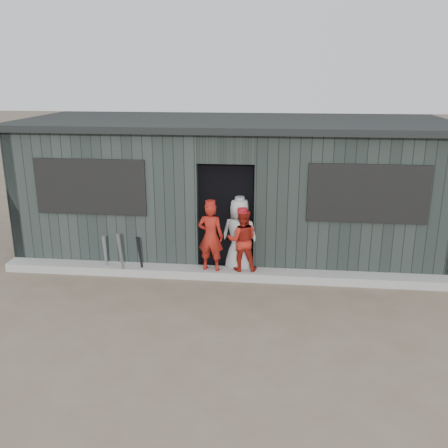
# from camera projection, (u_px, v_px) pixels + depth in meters

# --- Properties ---
(ground) EXTENTS (80.00, 80.00, 0.00)m
(ground) POSITION_uv_depth(u_px,v_px,m) (210.00, 327.00, 7.13)
(ground) COLOR brown
(ground) RESTS_ON ground
(curb) EXTENTS (8.00, 0.36, 0.15)m
(curb) POSITION_uv_depth(u_px,v_px,m) (224.00, 274.00, 8.84)
(curb) COLOR gray
(curb) RESTS_ON ground
(bat_left) EXTENTS (0.10, 0.20, 0.75)m
(bat_left) POSITION_uv_depth(u_px,v_px,m) (106.00, 255.00, 8.90)
(bat_left) COLOR gray
(bat_left) RESTS_ON ground
(bat_mid) EXTENTS (0.10, 0.22, 0.85)m
(bat_mid) POSITION_uv_depth(u_px,v_px,m) (121.00, 255.00, 8.73)
(bat_mid) COLOR gray
(bat_mid) RESTS_ON ground
(bat_right) EXTENTS (0.08, 0.26, 0.77)m
(bat_right) POSITION_uv_depth(u_px,v_px,m) (140.00, 256.00, 8.80)
(bat_right) COLOR black
(bat_right) RESTS_ON ground
(player_red_left) EXTENTS (0.48, 0.35, 1.23)m
(player_red_left) POSITION_uv_depth(u_px,v_px,m) (211.00, 236.00, 8.65)
(player_red_left) COLOR maroon
(player_red_left) RESTS_ON curb
(player_red_right) EXTENTS (0.56, 0.46, 1.10)m
(player_red_right) POSITION_uv_depth(u_px,v_px,m) (242.00, 240.00, 8.66)
(player_red_right) COLOR maroon
(player_red_right) RESTS_ON curb
(player_grey_back) EXTENTS (0.77, 0.60, 1.39)m
(player_grey_back) POSITION_uv_depth(u_px,v_px,m) (239.00, 236.00, 8.87)
(player_grey_back) COLOR #A4A4A4
(player_grey_back) RESTS_ON ground
(dugout) EXTENTS (8.30, 3.30, 2.62)m
(dugout) POSITION_uv_depth(u_px,v_px,m) (233.00, 186.00, 10.09)
(dugout) COLOR black
(dugout) RESTS_ON ground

